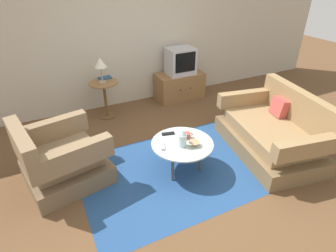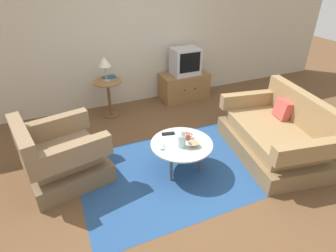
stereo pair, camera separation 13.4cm
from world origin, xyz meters
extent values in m
plane|color=brown|center=(0.00, 0.00, 0.00)|extent=(16.00, 16.00, 0.00)
cube|color=#BCB29E|center=(0.00, 2.28, 1.35)|extent=(9.00, 0.12, 2.70)
cube|color=navy|center=(-0.12, -0.07, 0.00)|extent=(2.59, 1.72, 0.00)
cube|color=brown|center=(-1.48, 0.39, 0.12)|extent=(1.07, 1.04, 0.24)
cube|color=#846B4C|center=(-1.48, 0.39, 0.33)|extent=(0.88, 0.73, 0.18)
cube|color=#846B4C|center=(-1.86, 0.31, 0.63)|extent=(0.31, 0.88, 0.42)
cube|color=#846B4C|center=(-1.41, 0.03, 0.55)|extent=(0.93, 0.32, 0.25)
cube|color=#846B4C|center=(-1.55, 0.74, 0.55)|extent=(0.93, 0.32, 0.25)
cube|color=brown|center=(1.20, -0.24, 0.12)|extent=(1.20, 1.69, 0.24)
cube|color=#93754C|center=(1.20, -0.24, 0.33)|extent=(1.01, 1.39, 0.18)
cube|color=#93754C|center=(1.59, -0.31, 0.64)|extent=(0.41, 1.55, 0.45)
cube|color=#93754C|center=(1.32, 0.45, 0.53)|extent=(0.96, 0.30, 0.22)
cube|color=#93754C|center=(1.07, -0.94, 0.53)|extent=(0.96, 0.30, 0.22)
cube|color=#C64C47|center=(1.50, -0.04, 0.55)|extent=(0.20, 0.28, 0.27)
cylinder|color=#B2C6C1|center=(-0.12, -0.07, 0.41)|extent=(0.78, 0.78, 0.02)
cylinder|color=#4C4742|center=(-0.13, 0.17, 0.20)|extent=(0.04, 0.04, 0.40)
cylinder|color=#4C4742|center=(-0.32, -0.20, 0.20)|extent=(0.04, 0.04, 0.40)
cylinder|color=#4C4742|center=(0.09, -0.19, 0.20)|extent=(0.04, 0.04, 0.40)
cylinder|color=olive|center=(-0.61, 1.79, 0.64)|extent=(0.48, 0.48, 0.02)
cylinder|color=brown|center=(-0.61, 1.79, 0.31)|extent=(0.05, 0.05, 0.63)
cylinder|color=brown|center=(-0.61, 1.79, 0.01)|extent=(0.26, 0.26, 0.02)
cube|color=olive|center=(0.92, 1.94, 0.26)|extent=(0.92, 0.48, 0.51)
sphere|color=black|center=(0.81, 1.69, 0.28)|extent=(0.02, 0.02, 0.02)
sphere|color=black|center=(1.03, 1.69, 0.28)|extent=(0.02, 0.02, 0.02)
cube|color=#B7B7BC|center=(0.92, 1.93, 0.76)|extent=(0.51, 0.39, 0.50)
cube|color=black|center=(0.92, 1.73, 0.79)|extent=(0.41, 0.01, 0.36)
cylinder|color=#9E937A|center=(-0.62, 1.78, 0.66)|extent=(0.13, 0.13, 0.02)
cylinder|color=#9E937A|center=(-0.62, 1.78, 0.79)|extent=(0.02, 0.02, 0.24)
cone|color=beige|center=(-0.62, 1.78, 0.99)|extent=(0.21, 0.21, 0.16)
cylinder|color=silver|center=(-0.15, -0.14, 0.50)|extent=(0.10, 0.10, 0.16)
cone|color=silver|center=(-0.15, -0.14, 0.61)|extent=(0.09, 0.09, 0.07)
cylinder|color=#B74C3D|center=(-0.02, -0.01, 0.46)|extent=(0.09, 0.09, 0.08)
torus|color=#B74C3D|center=(0.04, -0.01, 0.46)|extent=(0.06, 0.01, 0.06)
cone|color=tan|center=(-0.02, -0.19, 0.45)|extent=(0.14, 0.14, 0.05)
cube|color=black|center=(-0.19, 0.19, 0.43)|extent=(0.17, 0.09, 0.02)
cube|color=#B2B2B7|center=(-0.37, -0.04, 0.43)|extent=(0.10, 0.17, 0.02)
cube|color=navy|center=(-0.53, 1.94, 0.66)|extent=(0.23, 0.16, 0.02)
camera|label=1|loc=(-1.53, -2.55, 2.33)|focal=29.40mm
camera|label=2|loc=(-1.40, -2.61, 2.33)|focal=29.40mm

